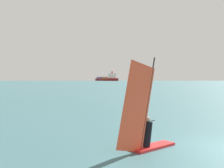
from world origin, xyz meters
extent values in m
cube|color=red|center=(-3.30, -0.78, 0.06)|extent=(1.88, 2.34, 0.12)
cylinder|color=black|center=(-3.50, -1.08, 2.09)|extent=(0.59, 0.84, 3.95)
cube|color=#E54C2D|center=(-3.88, -1.66, 1.92)|extent=(1.30, 1.92, 3.94)
cylinder|color=black|center=(-3.65, -1.31, 1.23)|extent=(0.85, 1.25, 0.04)
cylinder|color=black|center=(-3.49, -1.07, 0.67)|extent=(0.54, 0.59, 1.13)
sphere|color=tan|center=(-3.49, -1.07, 1.33)|extent=(0.22, 0.22, 0.22)
cube|color=maroon|center=(-252.86, 796.26, 4.00)|extent=(118.07, 155.98, 8.00)
cube|color=silver|center=(-216.05, 742.51, 15.58)|extent=(25.67, 24.30, 15.16)
cylinder|color=red|center=(-216.05, 742.51, 26.16)|extent=(4.00, 4.00, 6.00)
cube|color=gold|center=(-240.41, 778.07, 9.30)|extent=(29.88, 28.85, 2.60)
cube|color=gold|center=(-252.42, 795.62, 9.30)|extent=(29.88, 28.85, 2.60)
cube|color=#59388C|center=(-264.43, 813.16, 10.60)|extent=(29.88, 28.85, 5.20)
cube|color=#99999E|center=(-276.45, 830.70, 9.30)|extent=(29.88, 28.85, 2.60)
cube|color=#59388C|center=(-288.46, 848.24, 10.60)|extent=(29.88, 28.85, 5.20)
cube|color=#756B56|center=(-125.94, 1660.49, 17.13)|extent=(1169.70, 328.97, 34.25)
camera|label=1|loc=(-1.90, -12.40, 3.05)|focal=41.57mm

